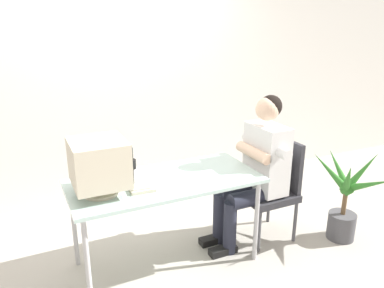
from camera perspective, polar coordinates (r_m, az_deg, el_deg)
The scene contains 9 objects.
ground_plane at distance 3.22m, azimuth -3.78°, elevation -17.31°, with size 12.00×12.00×0.00m, color #B2ADA3.
wall_back at distance 4.06m, azimuth -7.74°, elevation 12.83°, with size 8.00×0.10×3.00m, color silver.
desk at distance 2.88m, azimuth -4.05°, elevation -6.41°, with size 1.44×0.67×0.72m.
crt_monitor at distance 2.62m, azimuth -13.84°, elevation -2.88°, with size 0.37×0.38×0.38m.
keyboard at distance 2.82m, azimuth -8.29°, elevation -5.51°, with size 0.21×0.44×0.03m.
office_chair at distance 3.41m, azimuth 12.17°, elevation -6.10°, with size 0.44×0.44×0.89m.
person_seated at distance 3.23m, azimuth 9.81°, elevation -3.33°, with size 0.69×0.59×1.30m.
potted_plant at distance 3.58m, azimuth 22.19°, elevation -8.04°, with size 0.54×0.69×0.82m.
desk_mug at distance 3.01m, azimuth -9.31°, elevation -3.29°, with size 0.09×0.10×0.10m.
Camera 1 is at (-0.94, -2.45, 1.86)m, focal length 35.19 mm.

